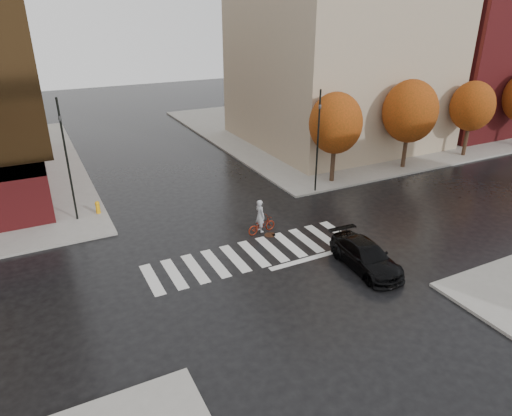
% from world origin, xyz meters
% --- Properties ---
extents(ground, '(120.00, 120.00, 0.00)m').
position_xyz_m(ground, '(0.00, 0.00, 0.00)').
color(ground, black).
rests_on(ground, ground).
extents(sidewalk_ne, '(30.00, 30.00, 0.15)m').
position_xyz_m(sidewalk_ne, '(21.00, 21.00, 0.07)').
color(sidewalk_ne, gray).
rests_on(sidewalk_ne, ground).
extents(crosswalk, '(12.00, 3.00, 0.01)m').
position_xyz_m(crosswalk, '(0.00, 0.50, 0.01)').
color(crosswalk, silver).
rests_on(crosswalk, ground).
extents(building_ne_tan, '(16.00, 16.00, 18.00)m').
position_xyz_m(building_ne_tan, '(17.00, 17.00, 9.15)').
color(building_ne_tan, tan).
rests_on(building_ne_tan, sidewalk_ne).
extents(building_ne_brick, '(14.00, 14.00, 14.00)m').
position_xyz_m(building_ne_brick, '(33.00, 16.00, 7.15)').
color(building_ne_brick, maroon).
rests_on(building_ne_brick, sidewalk_ne).
extents(tree_ne_a, '(3.80, 3.80, 6.50)m').
position_xyz_m(tree_ne_a, '(10.00, 7.40, 4.46)').
color(tree_ne_a, '#321F16').
rests_on(tree_ne_a, sidewalk_ne).
extents(tree_ne_b, '(4.20, 4.20, 6.89)m').
position_xyz_m(tree_ne_b, '(17.00, 7.40, 4.62)').
color(tree_ne_b, '#321F16').
rests_on(tree_ne_b, sidewalk_ne).
extents(tree_ne_c, '(3.60, 3.60, 6.31)m').
position_xyz_m(tree_ne_c, '(24.00, 7.40, 4.37)').
color(tree_ne_c, '#321F16').
rests_on(tree_ne_c, sidewalk_ne).
extents(sedan, '(2.14, 4.72, 1.34)m').
position_xyz_m(sedan, '(4.35, -3.30, 0.67)').
color(sedan, black).
rests_on(sedan, ground).
extents(cyclist, '(1.90, 0.89, 2.08)m').
position_xyz_m(cyclist, '(1.48, 2.50, 0.71)').
color(cyclist, maroon).
rests_on(cyclist, ground).
extents(traffic_light_nw, '(0.20, 0.17, 7.36)m').
position_xyz_m(traffic_light_nw, '(-7.80, 9.00, 4.35)').
color(traffic_light_nw, black).
rests_on(traffic_light_nw, sidewalk_nw).
extents(traffic_light_ne, '(0.15, 0.18, 7.01)m').
position_xyz_m(traffic_light_ne, '(7.79, 6.30, 4.11)').
color(traffic_light_ne, black).
rests_on(traffic_light_ne, sidewalk_ne).
extents(fire_hydrant, '(0.29, 0.29, 0.80)m').
position_xyz_m(fire_hydrant, '(-6.50, 9.29, 0.59)').
color(fire_hydrant, '#F5A80E').
rests_on(fire_hydrant, sidewalk_nw).
extents(manhole, '(0.84, 0.84, 0.01)m').
position_xyz_m(manhole, '(1.81, 2.00, 0.01)').
color(manhole, '#402617').
rests_on(manhole, ground).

